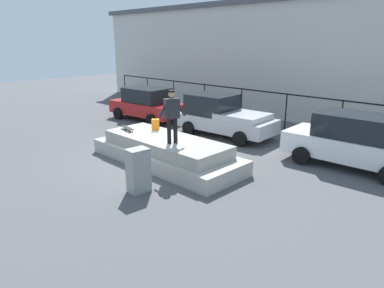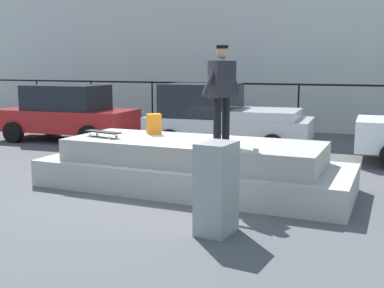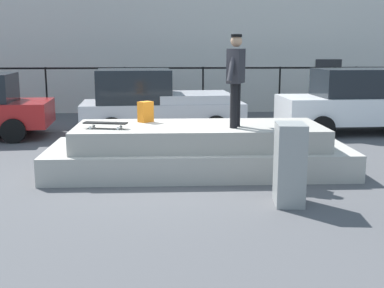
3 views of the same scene
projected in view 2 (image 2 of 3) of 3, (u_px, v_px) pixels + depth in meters
The scene contains 10 objects.
ground_plane at pixel (154, 187), 9.38m from camera, with size 60.00×60.00×0.00m, color #4C4C4F.
concrete_ledge at pixel (193, 167), 9.22m from camera, with size 5.96×2.23×0.94m.
skateboarder at pixel (222, 87), 8.44m from camera, with size 0.47×0.92×1.76m.
skateboard at pixel (103, 132), 9.52m from camera, with size 0.86×0.37×0.12m.
backpack at pixel (154, 124), 9.94m from camera, with size 0.28×0.20×0.42m, color orange.
car_red_sedan_near at pixel (67, 113), 15.12m from camera, with size 4.41×2.39×1.75m.
car_silver_pickup_mid at pixel (222, 118), 13.44m from camera, with size 4.65×2.36×1.85m.
utility_box at pixel (216, 188), 6.69m from camera, with size 0.44×0.60×1.30m, color gray.
fence_row at pixel (258, 98), 15.95m from camera, with size 24.06×0.06×1.79m.
warehouse_building at pixel (292, 45), 20.25m from camera, with size 31.87×7.07×6.44m.
Camera 2 is at (4.30, -8.08, 2.34)m, focal length 44.78 mm.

